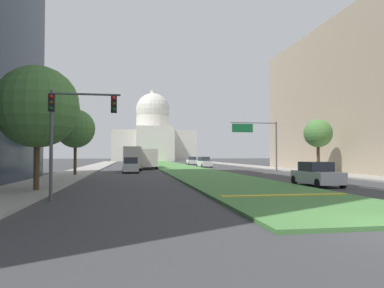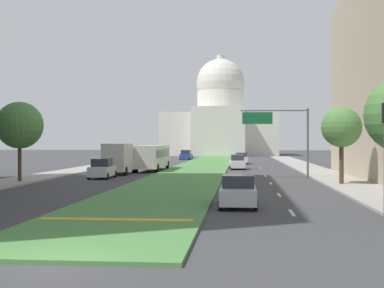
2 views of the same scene
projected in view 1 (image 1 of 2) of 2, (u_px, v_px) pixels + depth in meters
ground_plane at (170, 166)px, 69.99m from camera, size 267.00×267.00×0.00m
grass_median at (174, 166)px, 64.01m from camera, size 7.19×109.23×0.14m
median_curb_nose at (285, 195)px, 17.62m from camera, size 6.47×0.50×0.04m
lane_dashes_right at (251, 171)px, 45.89m from camera, size 0.16×46.19×0.01m
sidewalk_left at (91, 168)px, 55.78m from camera, size 4.00×109.23×0.15m
sidewalk_right at (259, 167)px, 60.29m from camera, size 4.00×109.23×0.15m
midrise_block_right at (372, 100)px, 46.29m from camera, size 14.87×32.71×18.27m
capitol_building at (153, 138)px, 129.30m from camera, size 28.10×27.28×25.33m
traffic_light_near_left at (70, 120)px, 17.08m from camera, size 3.34×0.35×5.20m
overhead_guide_sign at (259, 135)px, 46.98m from camera, size 6.29×0.20×6.50m
street_tree_left_near at (37, 107)px, 20.53m from camera, size 4.69×4.69×7.23m
street_tree_left_mid at (75, 129)px, 35.91m from camera, size 3.88×3.88×6.70m
street_tree_right_mid at (318, 134)px, 39.86m from camera, size 3.12×3.12×6.08m
sedan_lead_stopped at (317, 175)px, 24.53m from camera, size 1.93×4.25×1.66m
sedan_midblock at (130, 166)px, 42.37m from camera, size 1.96×4.34×1.84m
sedan_distant at (204, 162)px, 61.44m from camera, size 2.07×4.59×1.79m
sedan_far_horizon at (192, 161)px, 77.22m from camera, size 1.99×4.43×1.70m
sedan_very_far at (142, 160)px, 92.43m from camera, size 2.15×4.24×1.82m
box_truck_delivery at (132, 158)px, 48.37m from camera, size 2.40×6.40×3.20m
city_bus at (147, 157)px, 55.66m from camera, size 2.62×11.00×2.95m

